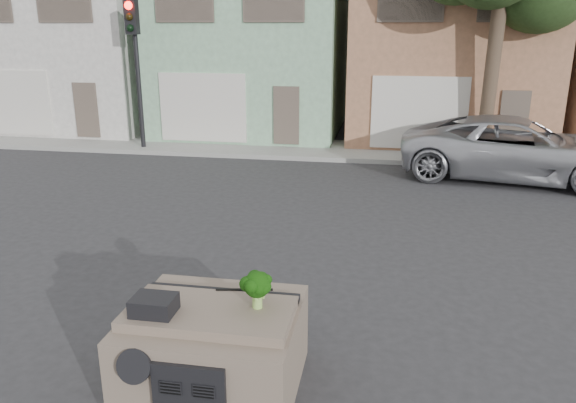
# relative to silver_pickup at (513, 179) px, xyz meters

# --- Properties ---
(ground_plane) EXTENTS (120.00, 120.00, 0.00)m
(ground_plane) POSITION_rel_silver_pickup_xyz_m (-5.58, -7.87, 0.00)
(ground_plane) COLOR #303033
(ground_plane) RESTS_ON ground
(sidewalk) EXTENTS (40.00, 3.00, 0.15)m
(sidewalk) POSITION_rel_silver_pickup_xyz_m (-5.58, 2.63, 0.07)
(sidewalk) COLOR gray
(sidewalk) RESTS_ON ground
(townhouse_white) EXTENTS (7.20, 8.20, 7.55)m
(townhouse_white) POSITION_rel_silver_pickup_xyz_m (-16.58, 6.63, 3.77)
(townhouse_white) COLOR beige
(townhouse_white) RESTS_ON ground
(townhouse_mint) EXTENTS (7.20, 8.20, 7.55)m
(townhouse_mint) POSITION_rel_silver_pickup_xyz_m (-9.08, 6.63, 3.77)
(townhouse_mint) COLOR #8AB893
(townhouse_mint) RESTS_ON ground
(townhouse_tan) EXTENTS (7.20, 8.20, 7.55)m
(townhouse_tan) POSITION_rel_silver_pickup_xyz_m (-1.58, 6.63, 3.77)
(townhouse_tan) COLOR #A26E4F
(townhouse_tan) RESTS_ON ground
(silver_pickup) EXTENTS (6.79, 4.05, 1.77)m
(silver_pickup) POSITION_rel_silver_pickup_xyz_m (0.00, 0.00, 0.00)
(silver_pickup) COLOR #B0B1B8
(silver_pickup) RESTS_ON ground
(traffic_signal) EXTENTS (0.40, 0.40, 5.10)m
(traffic_signal) POSITION_rel_silver_pickup_xyz_m (-12.08, 1.63, 2.55)
(traffic_signal) COLOR black
(traffic_signal) RESTS_ON ground
(tree_near) EXTENTS (4.40, 4.00, 8.50)m
(tree_near) POSITION_rel_silver_pickup_xyz_m (-0.58, 1.93, 4.25)
(tree_near) COLOR #253D19
(tree_near) RESTS_ON ground
(car_dashboard) EXTENTS (2.00, 1.80, 1.12)m
(car_dashboard) POSITION_rel_silver_pickup_xyz_m (-5.58, -10.87, 0.56)
(car_dashboard) COLOR #736354
(car_dashboard) RESTS_ON ground
(instrument_hump) EXTENTS (0.48, 0.38, 0.20)m
(instrument_hump) POSITION_rel_silver_pickup_xyz_m (-6.16, -11.22, 1.22)
(instrument_hump) COLOR black
(instrument_hump) RESTS_ON car_dashboard
(wiper_arm) EXTENTS (0.69, 0.15, 0.02)m
(wiper_arm) POSITION_rel_silver_pickup_xyz_m (-5.30, -10.49, 1.13)
(wiper_arm) COLOR black
(wiper_arm) RESTS_ON car_dashboard
(broccoli) EXTENTS (0.52, 0.52, 0.46)m
(broccoli) POSITION_rel_silver_pickup_xyz_m (-5.05, -10.89, 1.35)
(broccoli) COLOR #0F3207
(broccoli) RESTS_ON car_dashboard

